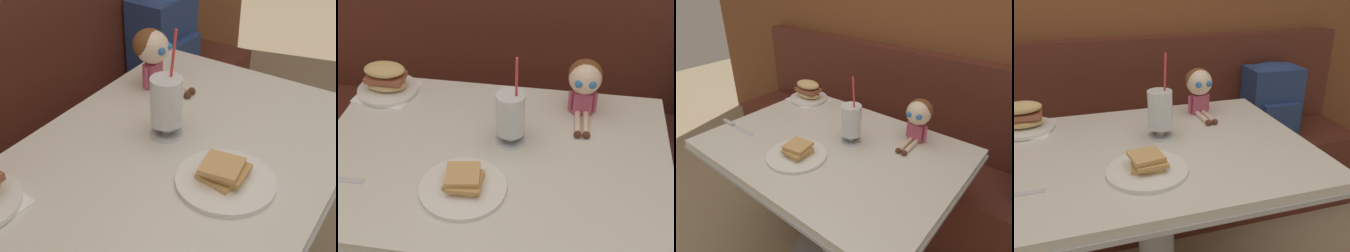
% 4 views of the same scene
% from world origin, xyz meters
% --- Properties ---
extents(booth_bench, '(2.60, 0.48, 1.00)m').
position_xyz_m(booth_bench, '(0.00, 0.81, 0.33)').
color(booth_bench, '#512319').
rests_on(booth_bench, ground).
extents(diner_table, '(1.11, 0.81, 0.74)m').
position_xyz_m(diner_table, '(0.00, 0.18, 0.54)').
color(diner_table, silver).
rests_on(diner_table, ground).
extents(toast_plate, '(0.25, 0.25, 0.06)m').
position_xyz_m(toast_plate, '(-0.05, 0.02, 0.76)').
color(toast_plate, white).
rests_on(toast_plate, diner_table).
extents(milkshake_glass, '(0.10, 0.10, 0.32)m').
position_xyz_m(milkshake_glass, '(0.05, 0.25, 0.84)').
color(milkshake_glass, silver).
rests_on(milkshake_glass, diner_table).
extents(sandwich_plate, '(0.22, 0.22, 0.12)m').
position_xyz_m(sandwich_plate, '(-0.44, 0.47, 0.79)').
color(sandwich_plate, white).
rests_on(sandwich_plate, diner_table).
extents(seated_doll, '(0.12, 0.22, 0.20)m').
position_xyz_m(seated_doll, '(0.27, 0.45, 0.87)').
color(seated_doll, '#B74C6B').
rests_on(seated_doll, diner_table).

